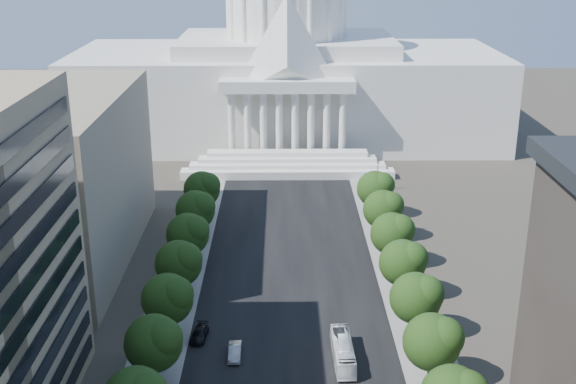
{
  "coord_description": "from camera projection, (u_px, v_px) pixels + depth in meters",
  "views": [
    {
      "loc": [
        -1.33,
        -21.23,
        55.69
      ],
      "look_at": [
        -0.41,
        85.2,
        17.87
      ],
      "focal_mm": 45.0,
      "sensor_mm": 36.0,
      "label": 1
    }
  ],
  "objects": [
    {
      "name": "road_asphalt",
      "position": [
        290.0,
        281.0,
        123.46
      ],
      "size": [
        30.0,
        260.0,
        0.01
      ],
      "primitive_type": "cube",
      "color": "black",
      "rests_on": "ground"
    },
    {
      "name": "sidewalk_left",
      "position": [
        179.0,
        281.0,
        123.31
      ],
      "size": [
        8.0,
        260.0,
        0.02
      ],
      "primitive_type": "cube",
      "color": "gray",
      "rests_on": "ground"
    },
    {
      "name": "sidewalk_right",
      "position": [
        401.0,
        280.0,
        123.62
      ],
      "size": [
        8.0,
        260.0,
        0.02
      ],
      "primitive_type": "cube",
      "color": "gray",
      "rests_on": "ground"
    },
    {
      "name": "capitol",
      "position": [
        286.0,
        68.0,
        206.17
      ],
      "size": [
        120.0,
        56.0,
        73.0
      ],
      "color": "white",
      "rests_on": "ground"
    },
    {
      "name": "office_block_left_far",
      "position": [
        18.0,
        180.0,
        127.47
      ],
      "size": [
        38.0,
        52.0,
        30.0
      ],
      "primitive_type": "cube",
      "color": "gray",
      "rests_on": "ground"
    },
    {
      "name": "tree_l_e",
      "position": [
        156.0,
        342.0,
        92.71
      ],
      "size": [
        7.79,
        7.6,
        9.97
      ],
      "color": "#33261C",
      "rests_on": "ground"
    },
    {
      "name": "tree_l_f",
      "position": [
        169.0,
        298.0,
        104.01
      ],
      "size": [
        7.79,
        7.6,
        9.97
      ],
      "color": "#33261C",
      "rests_on": "ground"
    },
    {
      "name": "tree_l_g",
      "position": [
        180.0,
        262.0,
        115.32
      ],
      "size": [
        7.79,
        7.6,
        9.97
      ],
      "color": "#33261C",
      "rests_on": "ground"
    },
    {
      "name": "tree_l_h",
      "position": [
        189.0,
        233.0,
        126.63
      ],
      "size": [
        7.79,
        7.6,
        9.97
      ],
      "color": "#33261C",
      "rests_on": "ground"
    },
    {
      "name": "tree_l_i",
      "position": [
        197.0,
        209.0,
        137.93
      ],
      "size": [
        7.79,
        7.6,
        9.97
      ],
      "color": "#33261C",
      "rests_on": "ground"
    },
    {
      "name": "tree_l_j",
      "position": [
        203.0,
        188.0,
        149.24
      ],
      "size": [
        7.79,
        7.6,
        9.97
      ],
      "color": "#33261C",
      "rests_on": "ground"
    },
    {
      "name": "tree_r_e",
      "position": [
        435.0,
        341.0,
        93.0
      ],
      "size": [
        7.79,
        7.6,
        9.97
      ],
      "color": "#33261C",
      "rests_on": "ground"
    },
    {
      "name": "tree_r_f",
      "position": [
        418.0,
        297.0,
        104.31
      ],
      "size": [
        7.79,
        7.6,
        9.97
      ],
      "color": "#33261C",
      "rests_on": "ground"
    },
    {
      "name": "tree_r_g",
      "position": [
        405.0,
        262.0,
        115.62
      ],
      "size": [
        7.79,
        7.6,
        9.97
      ],
      "color": "#33261C",
      "rests_on": "ground"
    },
    {
      "name": "tree_r_h",
      "position": [
        394.0,
        233.0,
        126.92
      ],
      "size": [
        7.79,
        7.6,
        9.97
      ],
      "color": "#33261C",
      "rests_on": "ground"
    },
    {
      "name": "tree_r_i",
      "position": [
        385.0,
        208.0,
        138.23
      ],
      "size": [
        7.79,
        7.6,
        9.97
      ],
      "color": "#33261C",
      "rests_on": "ground"
    },
    {
      "name": "tree_r_j",
      "position": [
        377.0,
        188.0,
        149.54
      ],
      "size": [
        7.79,
        7.6,
        9.97
      ],
      "color": "#33261C",
      "rests_on": "ground"
    },
    {
      "name": "streetlight_c",
      "position": [
        446.0,
        344.0,
        93.41
      ],
      "size": [
        2.61,
        0.44,
        9.0
      ],
      "color": "gray",
      "rests_on": "ground"
    },
    {
      "name": "streetlight_d",
      "position": [
        413.0,
        262.0,
        116.96
      ],
      "size": [
        2.61,
        0.44,
        9.0
      ],
      "color": "gray",
      "rests_on": "ground"
    },
    {
      "name": "streetlight_e",
      "position": [
        391.0,
        207.0,
        140.52
      ],
      "size": [
        2.61,
        0.44,
        9.0
      ],
      "color": "gray",
      "rests_on": "ground"
    },
    {
      "name": "streetlight_f",
      "position": [
        375.0,
        168.0,
        164.08
      ],
      "size": [
        2.61,
        0.44,
        9.0
      ],
      "color": "gray",
      "rests_on": "ground"
    },
    {
      "name": "car_silver",
      "position": [
        235.0,
        352.0,
        100.88
      ],
      "size": [
        1.8,
        4.98,
        1.63
      ],
      "primitive_type": "imported",
      "rotation": [
        0.0,
        0.0,
        0.01
      ],
      "color": "#929599",
      "rests_on": "ground"
    },
    {
      "name": "car_dark_b",
      "position": [
        199.0,
        334.0,
        105.53
      ],
      "size": [
        2.67,
        5.42,
        1.52
      ],
      "primitive_type": "imported",
      "rotation": [
        0.0,
        0.0,
        -0.11
      ],
      "color": "black",
      "rests_on": "ground"
    },
    {
      "name": "city_bus",
      "position": [
        343.0,
        351.0,
        99.68
      ],
      "size": [
        2.84,
        11.13,
        3.08
      ],
      "primitive_type": "imported",
      "rotation": [
        0.0,
        0.0,
        0.02
      ],
      "color": "white",
      "rests_on": "ground"
    }
  ]
}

